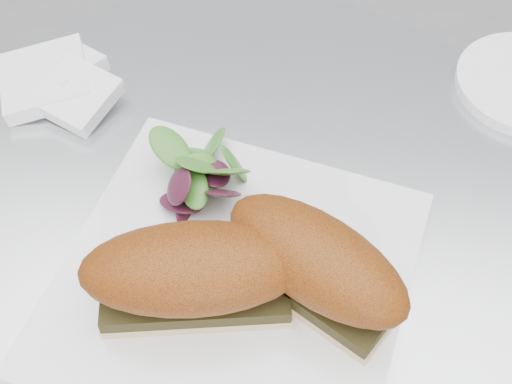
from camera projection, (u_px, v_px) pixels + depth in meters
The scene contains 6 objects.
table at pixel (238, 351), 0.84m from camera, with size 0.70×0.70×0.73m.
plate at pixel (233, 283), 0.60m from camera, with size 0.28×0.28×0.02m, color white.
sandwich_left at pixel (193, 274), 0.55m from camera, with size 0.19×0.11×0.08m.
sandwich_right at pixel (316, 265), 0.56m from camera, with size 0.18×0.15×0.08m.
salad at pixel (199, 175), 0.63m from camera, with size 0.10×0.10×0.05m, color #45852B, non-canonical shape.
napkin at pixel (62, 92), 0.74m from camera, with size 0.12×0.12×0.02m, color white, non-canonical shape.
Camera 1 is at (0.06, -0.34, 1.27)m, focal length 50.00 mm.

